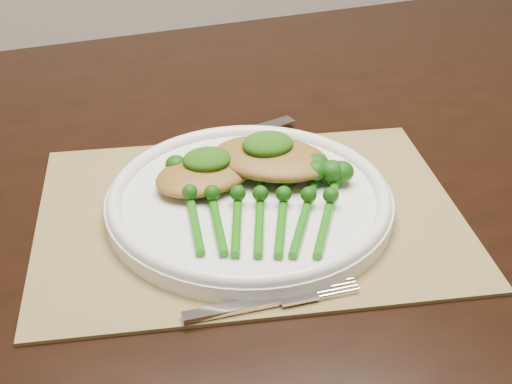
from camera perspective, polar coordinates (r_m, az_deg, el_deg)
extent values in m
cube|color=black|center=(0.89, 1.74, 2.40)|extent=(1.69, 1.07, 0.04)
cube|color=olive|center=(0.76, -0.54, -1.77)|extent=(0.47, 0.36, 0.00)
cylinder|color=white|center=(0.75, -0.53, -0.88)|extent=(0.30, 0.30, 0.02)
torus|color=white|center=(0.75, -0.54, -0.21)|extent=(0.30, 0.30, 0.02)
cube|color=silver|center=(0.86, -6.09, 3.14)|extent=(0.08, 0.04, 0.01)
cube|color=silver|center=(0.90, -0.40, 4.91)|extent=(0.12, 0.06, 0.00)
cube|color=silver|center=(0.63, -1.87, -9.28)|extent=(0.09, 0.02, 0.00)
ellipsoid|color=olive|center=(0.77, -4.01, 1.54)|extent=(0.14, 0.12, 0.02)
ellipsoid|color=olive|center=(0.78, 1.20, 2.71)|extent=(0.16, 0.14, 0.03)
ellipsoid|color=#163F09|center=(0.76, -3.95, 2.62)|extent=(0.05, 0.04, 0.02)
ellipsoid|color=#163F09|center=(0.77, 0.95, 3.86)|extent=(0.06, 0.05, 0.02)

